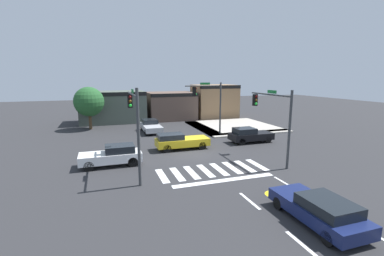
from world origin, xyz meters
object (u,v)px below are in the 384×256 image
Objects in this scene: traffic_signal_southwest at (134,116)px; car_navy at (319,209)px; car_black at (249,135)px; car_white at (113,155)px; roadside_tree at (89,102)px; car_silver at (151,126)px; traffic_signal_northeast at (209,99)px; car_yellow at (180,141)px; traffic_signal_southeast at (273,112)px.

traffic_signal_southwest is 11.48m from car_navy.
car_white is at bearing -167.03° from car_black.
car_white is 0.84× the size of roadside_tree.
car_navy is (3.45, -22.39, -0.03)m from car_silver.
traffic_signal_southwest is at bearing 46.82° from traffic_signal_northeast.
traffic_signal_southwest is 13.17m from traffic_signal_northeast.
car_silver is at bearing -36.79° from traffic_signal_northeast.
traffic_signal_northeast is at bearing -43.18° from traffic_signal_southwest.
traffic_signal_southwest is 1.00× the size of traffic_signal_northeast.
traffic_signal_northeast is 18.63m from car_navy.
traffic_signal_southwest is at bearing 117.92° from car_white.
traffic_signal_southwest is at bearing 38.61° from car_navy.
car_white is at bearing -154.74° from car_yellow.
traffic_signal_southwest reaches higher than car_white.
roadside_tree is (-7.87, 12.49, 2.63)m from car_yellow.
car_yellow is at bearing -57.79° from roadside_tree.
car_silver is at bearing 135.24° from car_black.
car_silver is (-5.60, 4.19, -3.30)m from traffic_signal_northeast.
roadside_tree is at bearing 21.17° from car_navy.
car_black is 0.81× the size of roadside_tree.
car_silver is (-1.09, 8.47, -0.05)m from car_yellow.
car_yellow is 0.91× the size of roadside_tree.
traffic_signal_southeast is 1.26× the size of car_white.
traffic_signal_northeast is at bearing -33.56° from roadside_tree.
car_yellow is 1.08× the size of car_white.
traffic_signal_northeast is 7.73m from car_silver.
roadside_tree is (-6.78, 4.02, 2.68)m from car_silver.
traffic_signal_southeast is (10.22, -0.10, -0.15)m from traffic_signal_southwest.
car_silver is at bearing -112.99° from car_white.
roadside_tree reaches higher than car_silver.
car_black is (2.69, -4.04, -3.26)m from traffic_signal_northeast.
traffic_signal_northeast is at bearing 7.09° from traffic_signal_southeast.
car_navy is at bearing 126.38° from car_white.
traffic_signal_southwest is at bearing -13.88° from car_silver.
car_navy is at bearing -68.83° from roadside_tree.
traffic_signal_southwest reaches higher than car_silver.
traffic_signal_southeast reaches higher than car_yellow.
traffic_signal_southwest is 1.05× the size of traffic_signal_southeast.
car_silver is 0.90× the size of roadside_tree.
car_black is at bearing 1.94° from car_yellow.
car_yellow is 1.04× the size of car_navy.
traffic_signal_southwest is 1.11× the size of roadside_tree.
traffic_signal_southeast is 6.61m from car_black.
car_silver is (3.41, 13.80, -3.26)m from traffic_signal_southwest.
car_white is at bearing -82.50° from roadside_tree.
traffic_signal_southwest is 1.37× the size of car_black.
roadside_tree reaches higher than car_navy.
traffic_signal_southeast is 1.30× the size of car_black.
car_white is at bearing -22.99° from car_silver.
traffic_signal_northeast is at bearing 123.70° from car_black.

